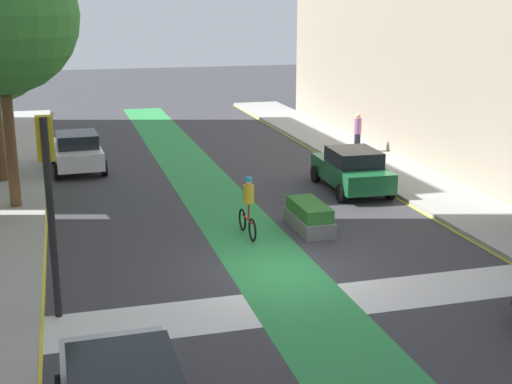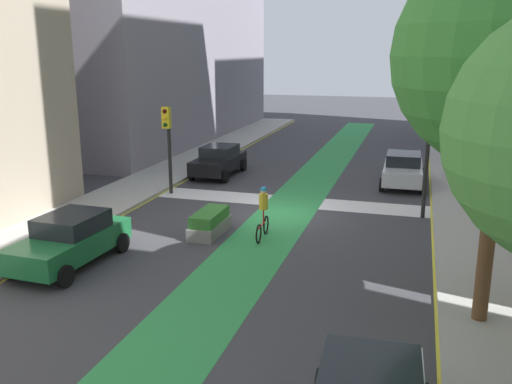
{
  "view_description": "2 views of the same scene",
  "coord_description": "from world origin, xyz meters",
  "px_view_note": "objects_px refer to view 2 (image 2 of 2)",
  "views": [
    {
      "loc": [
        -5.2,
        -15.94,
        6.66
      ],
      "look_at": [
        0.07,
        3.04,
        1.34
      ],
      "focal_mm": 48.95,
      "sensor_mm": 36.0,
      "label": 1
    },
    {
      "loc": [
        -5.2,
        21.02,
        6.46
      ],
      "look_at": [
        0.06,
        3.08,
        1.67
      ],
      "focal_mm": 39.03,
      "sensor_mm": 36.0,
      "label": 2
    }
  ],
  "objects_px": {
    "traffic_signal_near_left": "(428,141)",
    "cyclist_in_lane": "(263,211)",
    "car_silver_left_near": "(403,169)",
    "car_green_right_far": "(70,239)",
    "street_tree_near": "(507,57)",
    "car_black_right_near": "(219,160)",
    "traffic_signal_near_right": "(168,133)",
    "median_planter": "(210,223)"
  },
  "relations": [
    {
      "from": "car_silver_left_near",
      "to": "street_tree_near",
      "type": "xyz_separation_m",
      "value": [
        -2.31,
        14.21,
        5.51
      ]
    },
    {
      "from": "car_green_right_far",
      "to": "car_silver_left_near",
      "type": "height_order",
      "value": "same"
    },
    {
      "from": "car_green_right_far",
      "to": "cyclist_in_lane",
      "type": "distance_m",
      "value": 6.47
    },
    {
      "from": "car_green_right_far",
      "to": "car_black_right_near",
      "type": "bearing_deg",
      "value": -90.24
    },
    {
      "from": "car_black_right_near",
      "to": "traffic_signal_near_left",
      "type": "bearing_deg",
      "value": 154.07
    },
    {
      "from": "car_black_right_near",
      "to": "street_tree_near",
      "type": "xyz_separation_m",
      "value": [
        -11.73,
        13.81,
        5.51
      ]
    },
    {
      "from": "car_silver_left_near",
      "to": "median_planter",
      "type": "height_order",
      "value": "car_silver_left_near"
    },
    {
      "from": "street_tree_near",
      "to": "median_planter",
      "type": "distance_m",
      "value": 11.48
    },
    {
      "from": "street_tree_near",
      "to": "car_silver_left_near",
      "type": "bearing_deg",
      "value": -80.76
    },
    {
      "from": "street_tree_near",
      "to": "cyclist_in_lane",
      "type": "bearing_deg",
      "value": -34.86
    },
    {
      "from": "car_silver_left_near",
      "to": "cyclist_in_lane",
      "type": "bearing_deg",
      "value": 64.94
    },
    {
      "from": "traffic_signal_near_right",
      "to": "street_tree_near",
      "type": "distance_m",
      "value": 16.1
    },
    {
      "from": "cyclist_in_lane",
      "to": "median_planter",
      "type": "bearing_deg",
      "value": 3.78
    },
    {
      "from": "traffic_signal_near_right",
      "to": "median_planter",
      "type": "xyz_separation_m",
      "value": [
        -3.83,
        4.88,
        -2.41
      ]
    },
    {
      "from": "traffic_signal_near_left",
      "to": "car_silver_left_near",
      "type": "relative_size",
      "value": 1.05
    },
    {
      "from": "traffic_signal_near_left",
      "to": "cyclist_in_lane",
      "type": "relative_size",
      "value": 2.38
    },
    {
      "from": "traffic_signal_near_left",
      "to": "car_silver_left_near",
      "type": "height_order",
      "value": "traffic_signal_near_left"
    },
    {
      "from": "car_green_right_far",
      "to": "cyclist_in_lane",
      "type": "bearing_deg",
      "value": -140.95
    },
    {
      "from": "car_black_right_near",
      "to": "cyclist_in_lane",
      "type": "bearing_deg",
      "value": 118.65
    },
    {
      "from": "cyclist_in_lane",
      "to": "street_tree_near",
      "type": "xyz_separation_m",
      "value": [
        -6.76,
        4.71,
        5.34
      ]
    },
    {
      "from": "car_green_right_far",
      "to": "car_silver_left_near",
      "type": "bearing_deg",
      "value": -124.88
    },
    {
      "from": "car_black_right_near",
      "to": "car_silver_left_near",
      "type": "bearing_deg",
      "value": -177.54
    },
    {
      "from": "cyclist_in_lane",
      "to": "traffic_signal_near_right",
      "type": "bearing_deg",
      "value": -39.35
    },
    {
      "from": "car_silver_left_near",
      "to": "car_green_right_far",
      "type": "bearing_deg",
      "value": 55.12
    },
    {
      "from": "car_green_right_far",
      "to": "median_planter",
      "type": "relative_size",
      "value": 1.91
    },
    {
      "from": "cyclist_in_lane",
      "to": "street_tree_near",
      "type": "height_order",
      "value": "street_tree_near"
    },
    {
      "from": "cyclist_in_lane",
      "to": "median_planter",
      "type": "height_order",
      "value": "cyclist_in_lane"
    },
    {
      "from": "street_tree_near",
      "to": "median_planter",
      "type": "bearing_deg",
      "value": -27.69
    },
    {
      "from": "street_tree_near",
      "to": "car_green_right_far",
      "type": "bearing_deg",
      "value": -3.05
    },
    {
      "from": "car_green_right_far",
      "to": "car_silver_left_near",
      "type": "distance_m",
      "value": 16.56
    },
    {
      "from": "car_green_right_far",
      "to": "median_planter",
      "type": "xyz_separation_m",
      "value": [
        -3.06,
        -3.95,
        -0.4
      ]
    },
    {
      "from": "traffic_signal_near_right",
      "to": "car_green_right_far",
      "type": "xyz_separation_m",
      "value": [
        -0.77,
        8.83,
        -2.02
      ]
    },
    {
      "from": "car_silver_left_near",
      "to": "cyclist_in_lane",
      "type": "distance_m",
      "value": 10.49
    },
    {
      "from": "car_green_right_far",
      "to": "street_tree_near",
      "type": "height_order",
      "value": "street_tree_near"
    },
    {
      "from": "car_black_right_near",
      "to": "street_tree_near",
      "type": "height_order",
      "value": "street_tree_near"
    },
    {
      "from": "car_black_right_near",
      "to": "cyclist_in_lane",
      "type": "xyz_separation_m",
      "value": [
        -4.97,
        9.1,
        0.17
      ]
    },
    {
      "from": "car_silver_left_near",
      "to": "street_tree_near",
      "type": "bearing_deg",
      "value": 99.24
    },
    {
      "from": "car_green_right_far",
      "to": "street_tree_near",
      "type": "relative_size",
      "value": 0.49
    },
    {
      "from": "traffic_signal_near_right",
      "to": "car_green_right_far",
      "type": "distance_m",
      "value": 9.09
    },
    {
      "from": "car_silver_left_near",
      "to": "car_black_right_near",
      "type": "bearing_deg",
      "value": 2.46
    },
    {
      "from": "traffic_signal_near_left",
      "to": "cyclist_in_lane",
      "type": "xyz_separation_m",
      "value": [
        5.43,
        4.04,
        -2.12
      ]
    },
    {
      "from": "cyclist_in_lane",
      "to": "car_green_right_far",
      "type": "bearing_deg",
      "value": 39.05
    }
  ]
}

